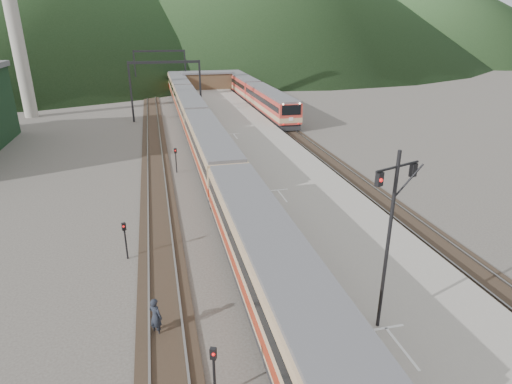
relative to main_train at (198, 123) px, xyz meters
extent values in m
cube|color=black|center=(0.00, -2.76, -1.99)|extent=(2.60, 200.00, 0.12)
cube|color=slate|center=(-0.72, -2.76, -1.89)|extent=(0.10, 200.00, 0.14)
cube|color=slate|center=(0.72, -2.76, -1.89)|extent=(0.10, 200.00, 0.14)
cube|color=black|center=(-5.00, -2.76, -1.99)|extent=(2.60, 200.00, 0.12)
cube|color=slate|center=(-5.72, -2.76, -1.89)|extent=(0.10, 200.00, 0.14)
cube|color=slate|center=(-4.28, -2.76, -1.89)|extent=(0.10, 200.00, 0.14)
cube|color=black|center=(11.50, -2.76, -1.99)|extent=(2.60, 200.00, 0.12)
cube|color=slate|center=(10.78, -2.76, -1.89)|extent=(0.10, 200.00, 0.14)
cube|color=slate|center=(12.22, -2.76, -1.89)|extent=(0.10, 200.00, 0.14)
cube|color=gray|center=(5.60, -4.76, -1.55)|extent=(8.00, 100.00, 1.00)
cube|color=black|center=(-7.50, 12.24, 1.95)|extent=(0.25, 0.25, 8.00)
cube|color=black|center=(1.80, 12.24, 1.95)|extent=(0.25, 0.25, 8.00)
cube|color=black|center=(-2.85, 12.24, 5.75)|extent=(9.30, 0.22, 0.35)
cube|color=black|center=(-7.50, 37.24, 1.95)|extent=(0.25, 0.25, 8.00)
cube|color=black|center=(1.80, 37.24, 1.95)|extent=(0.25, 0.25, 8.00)
cube|color=black|center=(-2.85, 37.24, 5.75)|extent=(9.30, 0.22, 0.35)
cylinder|color=#9E998E|center=(-22.00, 19.24, 12.95)|extent=(1.80, 1.80, 30.00)
cube|color=brown|center=(5.60, 35.24, 0.35)|extent=(9.00, 4.00, 2.80)
cube|color=slate|center=(5.60, 35.24, 1.90)|extent=(9.40, 4.40, 0.30)
cube|color=tan|center=(0.00, -30.89, 0.00)|extent=(2.99, 20.10, 3.65)
cube|color=tan|center=(0.00, -10.30, 0.00)|extent=(2.99, 20.10, 3.65)
cube|color=tan|center=(0.00, 10.30, 0.00)|extent=(2.99, 20.10, 3.65)
cube|color=tan|center=(0.00, 30.89, 0.00)|extent=(2.99, 20.10, 3.65)
cube|color=#BE392E|center=(11.50, 11.04, -0.04)|extent=(2.92, 19.66, 3.57)
cube|color=#BE392E|center=(11.50, 31.20, -0.04)|extent=(2.92, 19.66, 3.57)
cylinder|color=black|center=(3.55, -35.32, 2.70)|extent=(0.14, 0.14, 7.51)
cube|color=black|center=(3.55, -35.32, 5.85)|extent=(2.10, 0.80, 0.07)
cube|color=black|center=(2.70, -35.62, 5.55)|extent=(0.30, 0.25, 0.50)
cube|color=black|center=(4.40, -35.02, 5.55)|extent=(0.30, 0.25, 0.50)
cylinder|color=black|center=(-3.42, -36.52, -1.05)|extent=(0.10, 0.10, 2.00)
cube|color=black|center=(-3.42, -36.52, 0.00)|extent=(0.27, 0.24, 0.45)
cylinder|color=black|center=(-3.16, -10.77, -1.05)|extent=(0.10, 0.10, 2.00)
cube|color=black|center=(-3.16, -10.77, 0.00)|extent=(0.25, 0.21, 0.45)
cylinder|color=black|center=(-6.90, -25.54, -1.05)|extent=(0.10, 0.10, 2.00)
cube|color=black|center=(-6.90, -25.54, 0.00)|extent=(0.26, 0.22, 0.45)
imported|color=black|center=(-5.38, -32.48, -1.15)|extent=(0.77, 0.77, 1.80)
camera|label=1|loc=(-4.69, -48.17, 10.58)|focal=30.00mm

